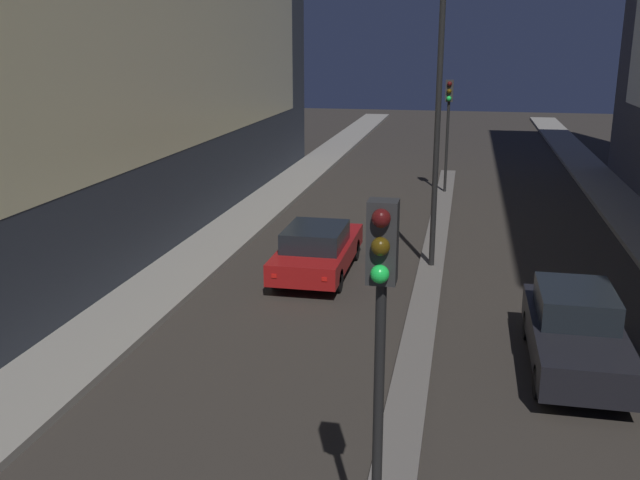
{
  "coord_description": "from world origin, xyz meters",
  "views": [
    {
      "loc": [
        0.81,
        -3.11,
        6.46
      ],
      "look_at": [
        -2.78,
        14.33,
        1.45
      ],
      "focal_mm": 40.0,
      "sensor_mm": 36.0,
      "label": 1
    }
  ],
  "objects": [
    {
      "name": "median_strip",
      "position": [
        0.0,
        16.99,
        0.06
      ],
      "size": [
        0.72,
        31.98,
        0.12
      ],
      "color": "#66605B",
      "rests_on": "ground"
    },
    {
      "name": "street_lamp",
      "position": [
        0.0,
        16.99,
        5.52
      ],
      "size": [
        0.5,
        0.5,
        8.13
      ],
      "color": "black",
      "rests_on": "median_strip"
    },
    {
      "name": "car_left_lane",
      "position": [
        -3.17,
        15.85,
        0.74
      ],
      "size": [
        1.88,
        4.76,
        1.46
      ],
      "color": "maroon",
      "rests_on": "ground"
    },
    {
      "name": "car_right_lane",
      "position": [
        3.17,
        10.98,
        0.8
      ],
      "size": [
        1.75,
        4.5,
        1.61
      ],
      "color": "black",
      "rests_on": "ground"
    },
    {
      "name": "traffic_light_near",
      "position": [
        0.0,
        4.06,
        3.59
      ],
      "size": [
        0.32,
        0.42,
        4.74
      ],
      "color": "black",
      "rests_on": "median_strip"
    },
    {
      "name": "traffic_light_mid",
      "position": [
        0.0,
        27.67,
        3.59
      ],
      "size": [
        0.32,
        0.42,
        4.74
      ],
      "color": "black",
      "rests_on": "median_strip"
    }
  ]
}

